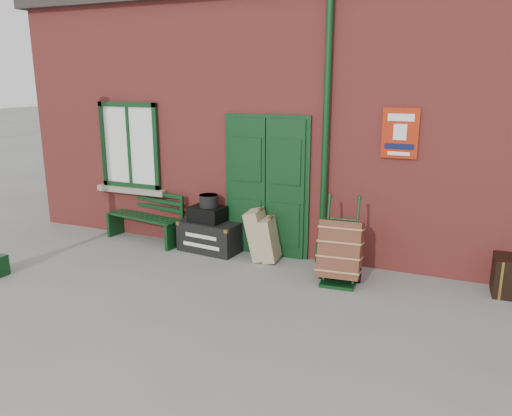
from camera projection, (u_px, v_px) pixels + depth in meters
The scene contains 9 objects.
ground at pixel (246, 290), 6.78m from camera, with size 80.00×80.00×0.00m, color gray.
station_building at pixel (322, 113), 9.35m from camera, with size 10.30×4.30×4.36m.
bench at pixel (147, 215), 8.80m from camera, with size 1.51×0.68×0.90m.
houdini_trunk at pixel (211, 236), 8.29m from camera, with size 1.00×0.55×0.50m, color black.
strongbox at pixel (207, 214), 8.21m from camera, with size 0.55×0.40×0.25m, color black.
hatbox at pixel (209, 201), 8.15m from camera, with size 0.30×0.30×0.20m, color black.
suitcase_back at pixel (260, 234), 7.91m from camera, with size 0.22×0.56×0.78m, color tan.
suitcase_front at pixel (269, 239), 7.84m from camera, with size 0.20×0.50×0.67m, color tan.
porter_trolley at pixel (340, 250), 6.96m from camera, with size 0.63×0.67×1.19m.
Camera 1 is at (2.60, -5.72, 2.78)m, focal length 35.00 mm.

